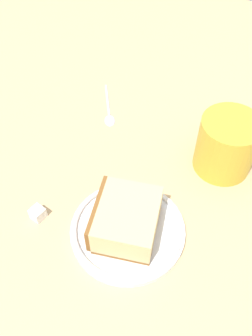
# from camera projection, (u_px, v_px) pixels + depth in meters

# --- Properties ---
(ground_plane) EXTENTS (1.46, 1.46, 0.03)m
(ground_plane) POSITION_uv_depth(u_px,v_px,m) (124.00, 206.00, 0.61)
(ground_plane) COLOR tan
(small_plate) EXTENTS (0.17, 0.17, 0.02)m
(small_plate) POSITION_uv_depth(u_px,v_px,m) (128.00, 230.00, 0.55)
(small_plate) COLOR white
(small_plate) RESTS_ON ground_plane
(cake_slice) EXTENTS (0.12, 0.11, 0.05)m
(cake_slice) POSITION_uv_depth(u_px,v_px,m) (126.00, 219.00, 0.53)
(cake_slice) COLOR brown
(cake_slice) RESTS_ON small_plate
(tea_mug) EXTENTS (0.11, 0.10, 0.10)m
(tea_mug) POSITION_uv_depth(u_px,v_px,m) (227.00, 144.00, 0.60)
(tea_mug) COLOR gold
(tea_mug) RESTS_ON ground_plane
(teaspoon) EXTENTS (0.11, 0.08, 0.01)m
(teaspoon) POSITION_uv_depth(u_px,v_px,m) (109.00, 112.00, 0.72)
(teaspoon) COLOR silver
(teaspoon) RESTS_ON ground_plane
(sugar_cube) EXTENTS (0.02, 0.02, 0.02)m
(sugar_cube) POSITION_uv_depth(u_px,v_px,m) (38.00, 213.00, 0.56)
(sugar_cube) COLOR white
(sugar_cube) RESTS_ON ground_plane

